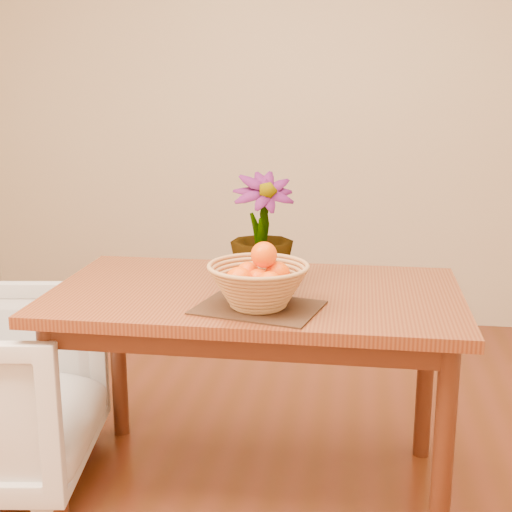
# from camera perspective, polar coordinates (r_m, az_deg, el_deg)

# --- Properties ---
(wall_back) EXTENTS (4.00, 0.02, 2.70)m
(wall_back) POSITION_cam_1_polar(r_m,az_deg,el_deg) (4.29, 3.87, 12.46)
(wall_back) COLOR beige
(wall_back) RESTS_ON floor
(table) EXTENTS (1.40, 0.80, 0.75)m
(table) POSITION_cam_1_polar(r_m,az_deg,el_deg) (2.48, -0.05, -4.68)
(table) COLOR brown
(table) RESTS_ON floor
(placemat) EXTENTS (0.43, 0.36, 0.01)m
(placemat) POSITION_cam_1_polar(r_m,az_deg,el_deg) (2.25, 0.18, -4.14)
(placemat) COLOR #3D2416
(placemat) RESTS_ON table
(wicker_basket) EXTENTS (0.32, 0.32, 0.13)m
(wicker_basket) POSITION_cam_1_polar(r_m,az_deg,el_deg) (2.23, 0.18, -2.49)
(wicker_basket) COLOR tan
(wicker_basket) RESTS_ON placemat
(orange_pile) EXTENTS (0.19, 0.18, 0.15)m
(orange_pile) POSITION_cam_1_polar(r_m,az_deg,el_deg) (2.23, 0.27, -1.40)
(orange_pile) COLOR #FD4E04
(orange_pile) RESTS_ON wicker_basket
(potted_plant) EXTENTS (0.28, 0.28, 0.39)m
(potted_plant) POSITION_cam_1_polar(r_m,az_deg,el_deg) (2.46, 0.48, 2.07)
(potted_plant) COLOR #1C4012
(potted_plant) RESTS_ON table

